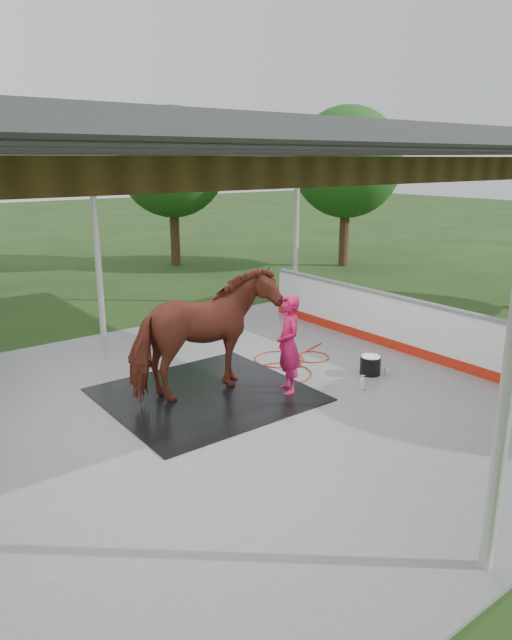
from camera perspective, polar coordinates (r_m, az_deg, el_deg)
ground at (r=9.38m, az=-3.61°, el=-8.96°), size 100.00×100.00×0.00m
concrete_slab at (r=9.37m, az=-3.62°, el=-8.82°), size 12.00×10.00×0.05m
pavilion_structure at (r=8.52m, az=-4.09°, el=16.05°), size 12.60×10.60×4.05m
dasher_board at (r=12.16m, az=14.65°, el=-0.61°), size 0.16×8.00×1.15m
tree_belt at (r=9.44m, az=-5.60°, el=14.92°), size 28.00×28.00×5.80m
rubber_mat at (r=9.82m, az=-4.99°, el=-7.42°), size 3.23×3.03×0.02m
horse at (r=9.45m, az=-5.15°, el=-1.45°), size 2.52×1.17×2.12m
handler at (r=9.64m, az=3.28°, el=-2.46°), size 0.62×0.73×1.71m
wash_bucket at (r=10.84m, az=11.36°, el=-4.42°), size 0.38×0.38×0.35m
soap_bottle_a at (r=10.15m, az=10.57°, el=-6.12°), size 0.14×0.14×0.26m
soap_bottle_b at (r=10.94m, az=12.96°, el=-4.88°), size 0.10×0.10×0.16m
hose_coil at (r=11.14m, az=3.06°, el=-4.50°), size 2.41×1.69×0.02m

